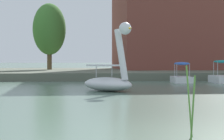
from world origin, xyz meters
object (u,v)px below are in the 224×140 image
Objects in this scene: swan_boat at (109,78)px; pedal_boat_blue at (182,77)px; pedal_boat_teal at (222,77)px; tree_broadleaf_left at (49,29)px.

pedal_boat_blue is (5.25, 7.40, -0.25)m from swan_boat.
tree_broadleaf_left reaches higher than pedal_boat_teal.
pedal_boat_teal is at bearing -47.71° from tree_broadleaf_left.
pedal_boat_teal is (7.82, 6.96, -0.22)m from swan_boat.
swan_boat reaches higher than pedal_boat_teal.
swan_boat is 1.37× the size of pedal_boat_blue.
tree_broadleaf_left is (-4.91, 20.96, 3.90)m from swan_boat.
tree_broadleaf_left is at bearing 103.18° from swan_boat.
pedal_boat_blue is 17.44m from tree_broadleaf_left.
tree_broadleaf_left is (-12.73, 14.00, 4.12)m from pedal_boat_teal.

